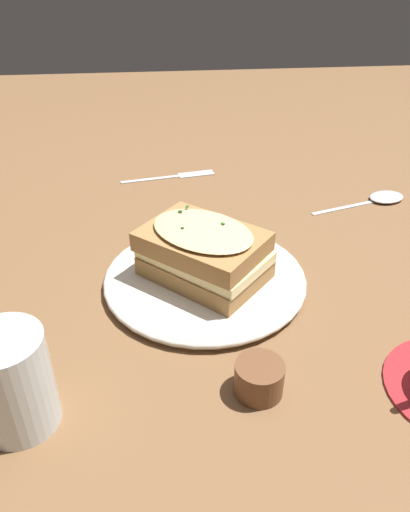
% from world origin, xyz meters
% --- Properties ---
extents(ground_plane, '(2.40, 2.40, 0.00)m').
position_xyz_m(ground_plane, '(0.00, 0.00, 0.00)').
color(ground_plane, brown).
extents(dinner_plate, '(0.27, 0.27, 0.01)m').
position_xyz_m(dinner_plate, '(-0.00, -0.03, 0.01)').
color(dinner_plate, silver).
rests_on(dinner_plate, ground_plane).
extents(sandwich, '(0.18, 0.19, 0.08)m').
position_xyz_m(sandwich, '(-0.00, -0.03, 0.05)').
color(sandwich, '#A37542').
rests_on(sandwich, dinner_plate).
extents(water_glass, '(0.07, 0.07, 0.10)m').
position_xyz_m(water_glass, '(-0.20, 0.17, 0.05)').
color(water_glass, silver).
rests_on(water_glass, ground_plane).
extents(fork, '(0.05, 0.18, 0.00)m').
position_xyz_m(fork, '(0.35, -0.01, 0.00)').
color(fork, silver).
rests_on(fork, ground_plane).
extents(spoon, '(0.08, 0.18, 0.01)m').
position_xyz_m(spoon, '(0.21, -0.36, 0.00)').
color(spoon, silver).
rests_on(spoon, ground_plane).
extents(condiment_pot, '(0.05, 0.05, 0.04)m').
position_xyz_m(condiment_pot, '(-0.19, -0.06, 0.02)').
color(condiment_pot, brown).
rests_on(condiment_pot, ground_plane).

